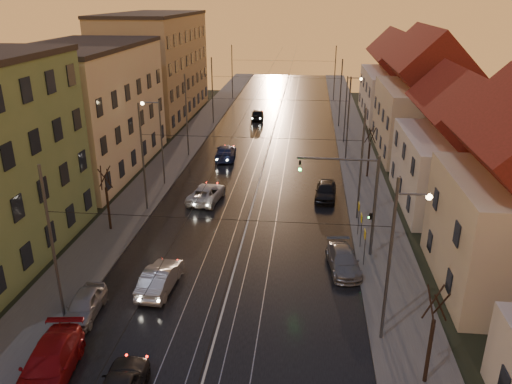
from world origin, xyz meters
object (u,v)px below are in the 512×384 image
(driving_car_3, at_px, (226,152))
(parked_right_2, at_px, (326,191))
(traffic_light_mast, at_px, (360,193))
(parked_left_2, at_px, (49,365))
(driving_car_2, at_px, (207,193))
(parked_left_3, at_px, (84,305))
(street_lamp_2, at_px, (158,134))
(driving_car_1, at_px, (160,278))
(parked_right_1, at_px, (343,260))
(street_lamp_1, at_px, (397,248))
(street_lamp_3, at_px, (349,103))
(driving_car_4, at_px, (258,114))

(driving_car_3, height_order, parked_right_2, driving_car_3)
(traffic_light_mast, relative_size, parked_left_2, 1.33)
(driving_car_2, xyz_separation_m, parked_left_3, (-3.51, -17.11, -0.02))
(street_lamp_2, bearing_deg, parked_left_3, -85.76)
(driving_car_1, height_order, parked_right_2, driving_car_1)
(traffic_light_mast, bearing_deg, parked_right_2, 100.07)
(traffic_light_mast, height_order, driving_car_2, traffic_light_mast)
(driving_car_3, bearing_deg, parked_left_3, 78.84)
(parked_right_1, bearing_deg, driving_car_3, 109.30)
(traffic_light_mast, xyz_separation_m, driving_car_3, (-12.34, 20.55, -3.85))
(street_lamp_1, distance_m, street_lamp_3, 36.00)
(driving_car_2, distance_m, parked_right_2, 10.39)
(parked_left_2, distance_m, parked_right_2, 27.09)
(driving_car_4, distance_m, parked_right_2, 30.44)
(parked_right_1, bearing_deg, street_lamp_2, 131.55)
(driving_car_1, bearing_deg, street_lamp_2, -71.28)
(street_lamp_2, height_order, driving_car_3, street_lamp_2)
(driving_car_2, distance_m, driving_car_4, 30.69)
(driving_car_1, relative_size, driving_car_4, 1.05)
(driving_car_1, bearing_deg, driving_car_3, -86.64)
(street_lamp_1, xyz_separation_m, street_lamp_3, (0.00, 36.00, 0.00))
(street_lamp_3, relative_size, parked_right_1, 1.75)
(street_lamp_2, distance_m, driving_car_1, 18.67)
(driving_car_1, bearing_deg, street_lamp_3, -108.66)
(street_lamp_3, distance_m, driving_car_1, 36.27)
(street_lamp_2, relative_size, traffic_light_mast, 1.11)
(driving_car_2, height_order, parked_left_2, parked_left_2)
(street_lamp_2, relative_size, driving_car_3, 1.55)
(parked_left_3, bearing_deg, traffic_light_mast, 25.18)
(parked_left_2, bearing_deg, driving_car_2, 74.81)
(street_lamp_3, relative_size, driving_car_3, 1.55)
(driving_car_2, distance_m, parked_right_1, 15.32)
(street_lamp_1, relative_size, parked_right_2, 1.83)
(street_lamp_3, height_order, parked_left_2, street_lamp_3)
(street_lamp_1, xyz_separation_m, parked_left_2, (-16.22, -5.50, -4.10))
(driving_car_2, height_order, driving_car_3, driving_car_3)
(driving_car_3, xyz_separation_m, parked_left_2, (-2.76, -34.04, 0.04))
(street_lamp_2, height_order, driving_car_1, street_lamp_2)
(street_lamp_2, distance_m, street_lamp_3, 24.24)
(driving_car_4, bearing_deg, street_lamp_3, 132.36)
(parked_left_3, height_order, parked_right_1, parked_left_3)
(driving_car_1, height_order, parked_left_3, driving_car_1)
(driving_car_2, bearing_deg, parked_left_2, 89.65)
(driving_car_1, height_order, driving_car_4, driving_car_1)
(street_lamp_3, xyz_separation_m, driving_car_4, (-11.86, 11.20, -4.13))
(driving_car_4, relative_size, parked_left_3, 1.10)
(driving_car_3, bearing_deg, driving_car_4, -99.71)
(driving_car_4, bearing_deg, parked_left_3, 79.94)
(parked_left_2, height_order, parked_left_3, parked_left_2)
(parked_left_2, relative_size, parked_right_1, 1.18)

